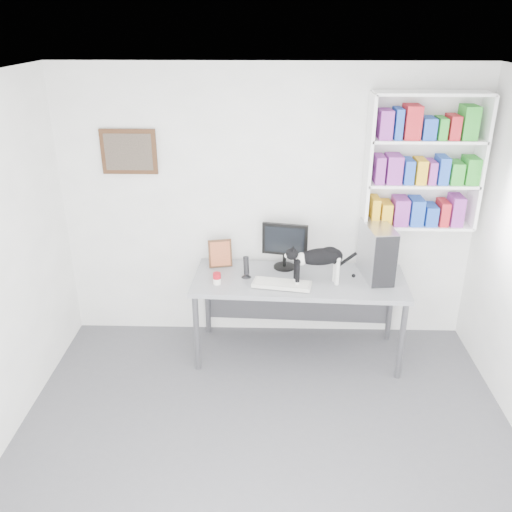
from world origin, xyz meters
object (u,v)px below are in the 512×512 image
monitor (285,246)px  leaning_print (220,253)px  bookshelf (424,162)px  cat (318,266)px  keyboard (282,284)px  soup_can (217,278)px  speaker (246,267)px  desk (298,317)px  pc_tower (377,251)px

monitor → leaning_print: monitor is taller
bookshelf → cat: size_ratio=2.08×
leaning_print → cat: size_ratio=0.47×
bookshelf → monitor: (-1.24, -0.07, -0.80)m
bookshelf → leaning_print: (-1.86, -0.06, -0.89)m
bookshelf → keyboard: 1.69m
soup_can → cat: bearing=0.9°
speaker → cat: size_ratio=0.36×
soup_can → desk: bearing=9.8°
bookshelf → desk: size_ratio=0.63×
desk → pc_tower: size_ratio=3.92×
bookshelf → cat: bearing=-155.8°
leaning_print → speaker: bearing=-54.8°
desk → monitor: bearing=122.6°
monitor → keyboard: 0.45m
keyboard → soup_can: size_ratio=4.88×
bookshelf → pc_tower: bearing=-148.8°
bookshelf → soup_can: (-1.86, -0.44, -0.98)m
soup_can → bookshelf: bearing=13.3°
bookshelf → monitor: size_ratio=2.68×
keyboard → speaker: (-0.33, 0.17, 0.09)m
desk → speaker: speaker is taller
keyboard → soup_can: bearing=-173.0°
pc_tower → leaning_print: (-1.47, 0.18, -0.11)m
desk → cat: cat is taller
desk → cat: size_ratio=3.30×
keyboard → leaning_print: leaning_print is taller
desk → leaning_print: 0.97m
leaning_print → soup_can: leaning_print is taller
pc_tower → cat: pc_tower is taller
cat → keyboard: bearing=176.9°
desk → monitor: monitor is taller
speaker → monitor: bearing=13.1°
bookshelf → keyboard: bearing=-159.7°
desk → pc_tower: 0.97m
bookshelf → monitor: 1.47m
bookshelf → desk: bearing=-164.4°
speaker → desk: bearing=-20.1°
keyboard → speaker: size_ratio=2.43×
leaning_print → desk: bearing=-30.9°
leaning_print → soup_can: size_ratio=2.61×
monitor → leaning_print: size_ratio=1.65×
monitor → speaker: (-0.36, -0.22, -0.12)m
pc_tower → leaning_print: bearing=166.1°
keyboard → speaker: speaker is taller
speaker → cat: bearing=-29.7°
bookshelf → speaker: (-1.60, -0.30, -0.92)m
pc_tower → speaker: 1.21m
keyboard → pc_tower: 0.93m
bookshelf → pc_tower: 0.91m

